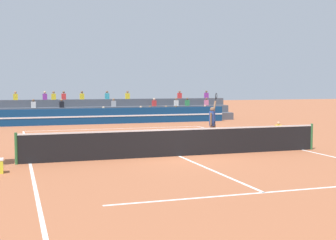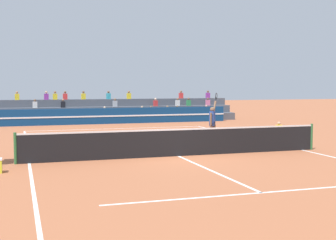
{
  "view_description": "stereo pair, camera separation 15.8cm",
  "coord_description": "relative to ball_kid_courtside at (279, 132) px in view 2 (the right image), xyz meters",
  "views": [
    {
      "loc": [
        -5.98,
        -16.76,
        2.73
      ],
      "look_at": [
        0.82,
        3.85,
        1.1
      ],
      "focal_mm": 50.0,
      "sensor_mm": 36.0,
      "label": 1
    },
    {
      "loc": [
        -5.82,
        -16.81,
        2.73
      ],
      "look_at": [
        0.82,
        3.85,
        1.1
      ],
      "focal_mm": 50.0,
      "sensor_mm": 36.0,
      "label": 2
    }
  ],
  "objects": [
    {
      "name": "tennis_net",
      "position": [
        -6.96,
        -4.27,
        0.21
      ],
      "size": [
        12.0,
        0.1,
        1.1
      ],
      "color": "#2D6B38",
      "rests_on": "ground"
    },
    {
      "name": "court_lines",
      "position": [
        -6.96,
        -4.27,
        -0.33
      ],
      "size": [
        11.1,
        23.9,
        0.01
      ],
      "color": "white",
      "rests_on": "ground"
    },
    {
      "name": "sponsor_banner_wall",
      "position": [
        -6.96,
        11.4,
        0.22
      ],
      "size": [
        18.0,
        0.26,
        1.1
      ],
      "color": "navy",
      "rests_on": "ground"
    },
    {
      "name": "tennis_player",
      "position": [
        -4.22,
        -1.18,
        0.65
      ],
      "size": [
        0.82,
        0.95,
        2.41
      ],
      "color": "brown",
      "rests_on": "ground"
    },
    {
      "name": "ground_plane",
      "position": [
        -6.96,
        -4.27,
        -0.33
      ],
      "size": [
        120.0,
        120.0,
        0.0
      ],
      "primitive_type": "plane",
      "color": "#AD603D"
    },
    {
      "name": "ball_kid_courtside",
      "position": [
        0.0,
        0.0,
        0.0
      ],
      "size": [
        0.3,
        0.36,
        0.84
      ],
      "color": "black",
      "rests_on": "ground"
    },
    {
      "name": "tennis_ball",
      "position": [
        -2.98,
        -2.43,
        -0.3
      ],
      "size": [
        0.07,
        0.07,
        0.07
      ],
      "primitive_type": "sphere",
      "color": "#C6DB33",
      "rests_on": "ground"
    },
    {
      "name": "bleacher_stand",
      "position": [
        -6.96,
        13.93,
        0.32
      ],
      "size": [
        20.83,
        2.85,
        2.28
      ],
      "color": "#4C515B",
      "rests_on": "ground"
    }
  ]
}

